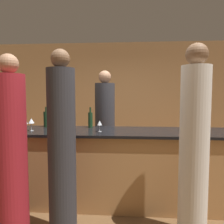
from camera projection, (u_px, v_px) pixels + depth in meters
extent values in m
plane|color=brown|center=(120.00, 202.00, 3.10)|extent=(14.00, 14.00, 0.00)
cube|color=#A37547|center=(124.00, 99.00, 5.48)|extent=(8.00, 0.06, 2.80)
cube|color=#B27F4C|center=(120.00, 168.00, 3.06)|extent=(3.47, 0.75, 0.99)
cube|color=black|center=(121.00, 132.00, 3.02)|extent=(3.53, 0.81, 0.04)
cylinder|color=#2D2D33|center=(105.00, 131.00, 3.96)|extent=(0.36, 0.36, 1.72)
sphere|color=#A37556|center=(105.00, 77.00, 3.88)|extent=(0.22, 0.22, 0.22)
cylinder|color=silver|center=(194.00, 154.00, 2.25)|extent=(0.30, 0.30, 1.81)
sphere|color=brown|center=(197.00, 54.00, 2.17)|extent=(0.22, 0.22, 0.22)
cylinder|color=#2D2D33|center=(62.00, 155.00, 2.27)|extent=(0.29, 0.29, 1.78)
sphere|color=brown|center=(60.00, 59.00, 2.19)|extent=(0.19, 0.19, 0.19)
cylinder|color=maroon|center=(12.00, 158.00, 2.25)|extent=(0.31, 0.31, 1.72)
sphere|color=#A37556|center=(8.00, 64.00, 2.17)|extent=(0.20, 0.20, 0.20)
cylinder|color=black|center=(15.00, 124.00, 3.01)|extent=(0.07, 0.07, 0.20)
cylinder|color=black|center=(15.00, 114.00, 3.00)|extent=(0.03, 0.03, 0.07)
cylinder|color=black|center=(46.00, 119.00, 3.35)|extent=(0.08, 0.08, 0.24)
cylinder|color=black|center=(46.00, 109.00, 3.34)|extent=(0.03, 0.03, 0.07)
cylinder|color=#19381E|center=(90.00, 120.00, 3.30)|extent=(0.07, 0.07, 0.23)
cylinder|color=#19381E|center=(90.00, 110.00, 3.29)|extent=(0.03, 0.03, 0.08)
cylinder|color=silver|center=(25.00, 132.00, 2.90)|extent=(0.05, 0.05, 0.00)
cylinder|color=silver|center=(25.00, 128.00, 2.90)|extent=(0.01, 0.01, 0.10)
cone|color=silver|center=(25.00, 121.00, 2.89)|extent=(0.08, 0.08, 0.07)
cylinder|color=silver|center=(66.00, 130.00, 3.02)|extent=(0.05, 0.05, 0.00)
cylinder|color=silver|center=(66.00, 127.00, 3.01)|extent=(0.01, 0.01, 0.10)
cone|color=silver|center=(66.00, 121.00, 3.01)|extent=(0.06, 0.06, 0.06)
cylinder|color=silver|center=(32.00, 131.00, 3.00)|extent=(0.05, 0.05, 0.00)
cylinder|color=silver|center=(31.00, 127.00, 3.00)|extent=(0.01, 0.01, 0.10)
cone|color=silver|center=(31.00, 121.00, 2.99)|extent=(0.08, 0.08, 0.07)
cylinder|color=silver|center=(100.00, 131.00, 2.93)|extent=(0.05, 0.05, 0.00)
cylinder|color=silver|center=(100.00, 128.00, 2.93)|extent=(0.01, 0.01, 0.08)
cone|color=silver|center=(100.00, 123.00, 2.92)|extent=(0.07, 0.07, 0.06)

